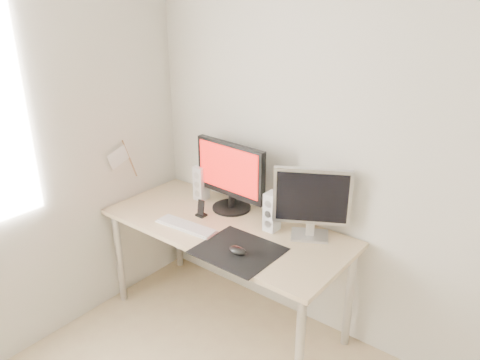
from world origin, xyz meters
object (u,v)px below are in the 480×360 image
Objects in this scene: speaker_left at (201,183)px; keyboard at (187,226)px; desk at (226,236)px; main_monitor at (230,174)px; speaker_right at (272,212)px; second_monitor at (312,200)px; phone_dock at (201,211)px; mouse at (238,250)px.

keyboard is at bearing -60.19° from speaker_left.
desk is 2.90× the size of main_monitor.
speaker_right is (0.26, 0.13, 0.20)m from desk.
main_monitor reaches higher than second_monitor.
phone_dock is at bearing -179.66° from desk.
mouse is 0.53m from phone_dock.
speaker_right reaches higher than desk.
keyboard is at bearing -79.09° from phone_dock.
main_monitor is 0.41m from speaker_right.
speaker_left is (-0.39, 0.20, 0.20)m from desk.
speaker_left is at bearing 152.82° from desk.
mouse is at bearing -39.26° from desk.
mouse is 0.21× the size of main_monitor.
second_monitor is 1.77× the size of speaker_left.
keyboard is (-0.05, -0.37, -0.25)m from main_monitor.
desk is at bearing -153.70° from speaker_right.
keyboard is at bearing -135.34° from desk.
keyboard is at bearing -98.37° from main_monitor.
mouse is at bearing -87.91° from speaker_right.
phone_dock is at bearing 100.91° from keyboard.
mouse is 0.07× the size of desk.
mouse is 0.27× the size of keyboard.
main_monitor is at bearing 133.08° from mouse.
speaker_left reaches higher than phone_dock.
speaker_left reaches higher than desk.
speaker_right is at bearing 15.54° from phone_dock.
phone_dock is at bearing -164.46° from speaker_right.
keyboard is (0.21, -0.37, -0.12)m from speaker_left.
speaker_right is at bearing -6.14° from speaker_left.
desk is at bearing -58.71° from main_monitor.
second_monitor is 1.02× the size of keyboard.
second_monitor is at bearing 62.82° from mouse.
desk is (-0.27, 0.22, -0.10)m from mouse.
main_monitor reaches higher than speaker_left.
mouse reaches higher than desk.
desk is 3.68× the size of second_monitor.
keyboard reaches higher than desk.
desk is 6.51× the size of speaker_left.
second_monitor is at bearing 0.09° from main_monitor.
speaker_right is at bearing -10.18° from main_monitor.
keyboard is at bearing -145.31° from speaker_right.
desk is at bearing 44.66° from keyboard.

